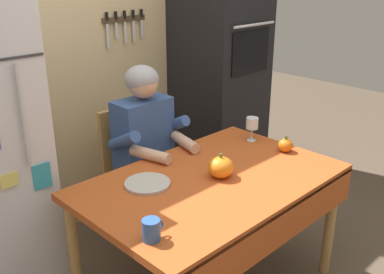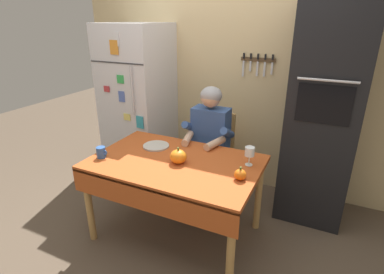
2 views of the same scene
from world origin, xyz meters
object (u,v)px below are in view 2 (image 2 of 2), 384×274
(dining_table, at_px, (174,171))
(chair_behind_person, at_px, (214,152))
(wine_glass, at_px, (250,152))
(seated_person, at_px, (208,138))
(pumpkin_medium, at_px, (178,156))
(serving_tray, at_px, (156,146))
(coffee_mug, at_px, (101,152))
(refrigerator, at_px, (139,104))
(pumpkin_large, at_px, (240,175))
(wall_oven, at_px, (323,112))

(dining_table, relative_size, chair_behind_person, 1.51)
(dining_table, height_order, wine_glass, wine_glass)
(chair_behind_person, relative_size, seated_person, 0.75)
(seated_person, xyz_separation_m, pumpkin_medium, (-0.01, -0.60, 0.06))
(dining_table, distance_m, serving_tray, 0.37)
(wine_glass, xyz_separation_m, serving_tray, (-0.87, -0.01, -0.11))
(chair_behind_person, relative_size, coffee_mug, 8.89)
(refrigerator, xyz_separation_m, chair_behind_person, (1.00, -0.09, -0.39))
(pumpkin_medium, bearing_deg, pumpkin_large, -4.98)
(wine_glass, bearing_deg, pumpkin_large, -88.80)
(wall_oven, relative_size, pumpkin_large, 20.41)
(chair_behind_person, distance_m, serving_tray, 0.73)
(refrigerator, height_order, serving_tray, refrigerator)
(dining_table, xyz_separation_m, coffee_mug, (-0.60, -0.19, 0.13))
(serving_tray, bearing_deg, dining_table, -34.32)
(chair_behind_person, distance_m, coffee_mug, 1.21)
(pumpkin_large, bearing_deg, chair_behind_person, 122.20)
(chair_behind_person, xyz_separation_m, wine_glass, (0.52, -0.58, 0.34))
(refrigerator, bearing_deg, serving_tray, -46.18)
(wall_oven, relative_size, dining_table, 1.50)
(dining_table, height_order, seated_person, seated_person)
(serving_tray, bearing_deg, coffee_mug, -127.12)
(dining_table, distance_m, wine_glass, 0.65)
(dining_table, relative_size, seated_person, 1.12)
(seated_person, relative_size, wine_glass, 7.91)
(dining_table, height_order, chair_behind_person, chair_behind_person)
(pumpkin_large, bearing_deg, serving_tray, 164.22)
(pumpkin_large, distance_m, serving_tray, 0.92)
(dining_table, relative_size, pumpkin_medium, 10.03)
(wall_oven, distance_m, wine_glass, 0.88)
(seated_person, relative_size, serving_tray, 5.19)
(dining_table, distance_m, pumpkin_large, 0.60)
(chair_behind_person, bearing_deg, refrigerator, 174.86)
(wall_oven, xyz_separation_m, dining_table, (-1.05, -0.92, -0.39))
(dining_table, bearing_deg, coffee_mug, -162.14)
(pumpkin_medium, bearing_deg, wine_glass, 21.49)
(wall_oven, bearing_deg, pumpkin_medium, -137.50)
(coffee_mug, xyz_separation_m, pumpkin_large, (1.18, 0.15, -0.01))
(refrigerator, bearing_deg, pumpkin_medium, -41.58)
(dining_table, distance_m, coffee_mug, 0.64)
(refrigerator, height_order, pumpkin_medium, refrigerator)
(dining_table, bearing_deg, serving_tray, 145.68)
(chair_behind_person, height_order, pumpkin_medium, chair_behind_person)
(chair_behind_person, height_order, coffee_mug, chair_behind_person)
(chair_behind_person, xyz_separation_m, coffee_mug, (-0.65, -0.98, 0.28))
(wall_oven, height_order, coffee_mug, wall_oven)
(refrigerator, relative_size, serving_tray, 7.51)
(coffee_mug, height_order, pumpkin_medium, pumpkin_medium)
(chair_behind_person, xyz_separation_m, seated_person, (-0.00, -0.19, 0.23))
(wall_oven, height_order, pumpkin_large, wall_oven)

